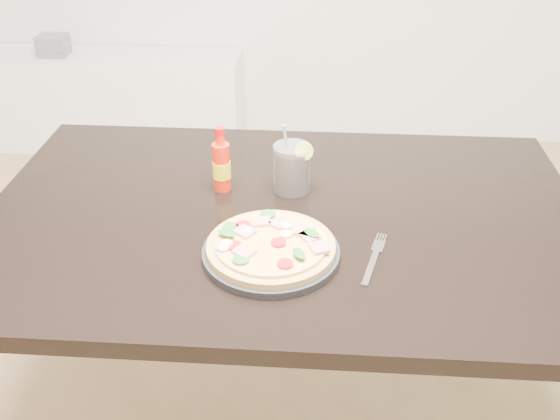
# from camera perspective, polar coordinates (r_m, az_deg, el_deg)

# --- Properties ---
(dining_table) EXTENTS (1.40, 0.90, 0.75)m
(dining_table) POSITION_cam_1_polar(r_m,az_deg,el_deg) (1.50, 0.32, -2.87)
(dining_table) COLOR black
(dining_table) RESTS_ON ground
(plate) EXTENTS (0.29, 0.29, 0.02)m
(plate) POSITION_cam_1_polar(r_m,az_deg,el_deg) (1.31, -0.82, -3.92)
(plate) COLOR black
(plate) RESTS_ON dining_table
(pizza) EXTENTS (0.27, 0.27, 0.03)m
(pizza) POSITION_cam_1_polar(r_m,az_deg,el_deg) (1.30, -0.88, -3.18)
(pizza) COLOR tan
(pizza) RESTS_ON plate
(hot_sauce_bottle) EXTENTS (0.05, 0.05, 0.17)m
(hot_sauce_bottle) POSITION_cam_1_polar(r_m,az_deg,el_deg) (1.52, -5.37, 4.08)
(hot_sauce_bottle) COLOR red
(hot_sauce_bottle) RESTS_ON dining_table
(cola_cup) EXTENTS (0.10, 0.09, 0.18)m
(cola_cup) POSITION_cam_1_polar(r_m,az_deg,el_deg) (1.52, 1.08, 3.77)
(cola_cup) COLOR black
(cola_cup) RESTS_ON dining_table
(fork) EXTENTS (0.06, 0.19, 0.00)m
(fork) POSITION_cam_1_polar(r_m,az_deg,el_deg) (1.32, 8.63, -4.26)
(fork) COLOR silver
(fork) RESTS_ON dining_table
(media_console) EXTENTS (1.40, 0.34, 0.50)m
(media_console) POSITION_cam_1_polar(r_m,az_deg,el_deg) (3.52, -15.21, 9.62)
(media_console) COLOR white
(media_console) RESTS_ON ground
(cd_stack) EXTENTS (0.14, 0.12, 0.10)m
(cd_stack) POSITION_cam_1_polar(r_m,az_deg,el_deg) (3.49, -20.03, 13.96)
(cd_stack) COLOR slate
(cd_stack) RESTS_ON media_console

